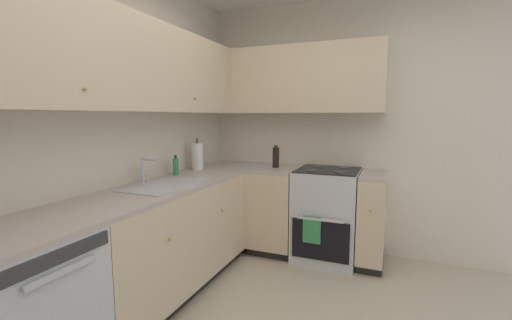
# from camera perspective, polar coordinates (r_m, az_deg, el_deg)

# --- Properties ---
(wall_back) EXTENTS (3.96, 0.05, 2.66)m
(wall_back) POSITION_cam_1_polar(r_m,az_deg,el_deg) (2.66, -26.87, 3.76)
(wall_back) COLOR beige
(wall_back) RESTS_ON ground_plane
(wall_right) EXTENTS (0.05, 3.19, 2.66)m
(wall_right) POSITION_cam_1_polar(r_m,az_deg,el_deg) (3.72, 15.56, 5.13)
(wall_right) COLOR beige
(wall_right) RESTS_ON ground_plane
(lower_cabinets_back) EXTENTS (1.75, 0.62, 0.88)m
(lower_cabinets_back) POSITION_cam_1_polar(r_m,az_deg,el_deg) (2.95, -14.73, -13.05)
(lower_cabinets_back) COLOR beige
(lower_cabinets_back) RESTS_ON ground_plane
(countertop_back) EXTENTS (2.96, 0.60, 0.03)m
(countertop_back) POSITION_cam_1_polar(r_m,az_deg,el_deg) (2.82, -15.03, -4.35)
(countertop_back) COLOR #B7A89E
(countertop_back) RESTS_ON lower_cabinets_back
(lower_cabinets_right) EXTENTS (0.62, 1.35, 0.88)m
(lower_cabinets_right) POSITION_cam_1_polar(r_m,az_deg,el_deg) (3.61, 8.49, -9.01)
(lower_cabinets_right) COLOR beige
(lower_cabinets_right) RESTS_ON ground_plane
(countertop_right) EXTENTS (0.60, 1.35, 0.03)m
(countertop_right) POSITION_cam_1_polar(r_m,az_deg,el_deg) (3.51, 8.62, -1.87)
(countertop_right) COLOR #B7A89E
(countertop_right) RESTS_ON lower_cabinets_right
(oven_range) EXTENTS (0.68, 0.62, 1.07)m
(oven_range) POSITION_cam_1_polar(r_m,az_deg,el_deg) (3.58, 11.92, -8.89)
(oven_range) COLOR silver
(oven_range) RESTS_ON ground_plane
(upper_cabinets_back) EXTENTS (2.64, 0.34, 0.69)m
(upper_cabinets_back) POSITION_cam_1_polar(r_m,az_deg,el_deg) (2.75, -20.20, 14.85)
(upper_cabinets_back) COLOR beige
(upper_cabinets_right) EXTENTS (0.32, 1.90, 0.69)m
(upper_cabinets_right) POSITION_cam_1_polar(r_m,az_deg,el_deg) (3.67, 5.97, 13.29)
(upper_cabinets_right) COLOR beige
(sink) EXTENTS (0.69, 0.40, 0.10)m
(sink) POSITION_cam_1_polar(r_m,az_deg,el_deg) (2.78, -14.93, -4.99)
(sink) COLOR #B7B7BC
(sink) RESTS_ON countertop_back
(faucet) EXTENTS (0.07, 0.16, 0.21)m
(faucet) POSITION_cam_1_polar(r_m,az_deg,el_deg) (2.88, -18.28, -1.32)
(faucet) COLOR silver
(faucet) RESTS_ON countertop_back
(soap_bottle) EXTENTS (0.05, 0.05, 0.19)m
(soap_bottle) POSITION_cam_1_polar(r_m,az_deg,el_deg) (3.21, -13.44, -1.06)
(soap_bottle) COLOR #338C4C
(soap_bottle) RESTS_ON countertop_back
(paper_towel_roll) EXTENTS (0.11, 0.11, 0.33)m
(paper_towel_roll) POSITION_cam_1_polar(r_m,az_deg,el_deg) (3.48, -9.89, 0.61)
(paper_towel_roll) COLOR white
(paper_towel_roll) RESTS_ON countertop_back
(oil_bottle) EXTENTS (0.07, 0.07, 0.24)m
(oil_bottle) POSITION_cam_1_polar(r_m,az_deg,el_deg) (3.58, 3.38, 0.47)
(oil_bottle) COLOR black
(oil_bottle) RESTS_ON countertop_right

